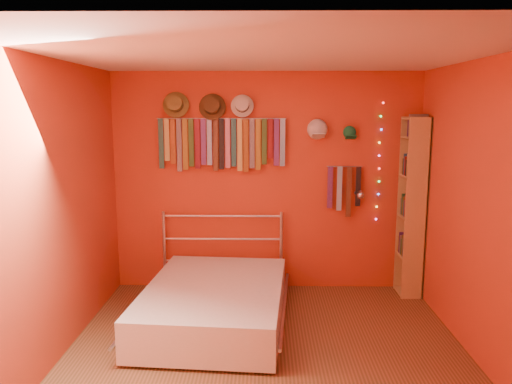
# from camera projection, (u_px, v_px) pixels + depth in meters

# --- Properties ---
(ground) EXTENTS (3.50, 3.50, 0.00)m
(ground) POSITION_uv_depth(u_px,v_px,m) (266.00, 359.00, 4.22)
(ground) COLOR #523B1C
(ground) RESTS_ON ground
(back_wall) EXTENTS (3.50, 0.02, 2.50)m
(back_wall) POSITION_uv_depth(u_px,v_px,m) (266.00, 182.00, 5.73)
(back_wall) COLOR #B0481C
(back_wall) RESTS_ON ground
(right_wall) EXTENTS (0.02, 3.50, 2.50)m
(right_wall) POSITION_uv_depth(u_px,v_px,m) (486.00, 215.00, 3.98)
(right_wall) COLOR #B0481C
(right_wall) RESTS_ON ground
(left_wall) EXTENTS (0.02, 3.50, 2.50)m
(left_wall) POSITION_uv_depth(u_px,v_px,m) (51.00, 214.00, 4.04)
(left_wall) COLOR #B0481C
(left_wall) RESTS_ON ground
(ceiling) EXTENTS (3.50, 3.50, 0.02)m
(ceiling) POSITION_uv_depth(u_px,v_px,m) (268.00, 54.00, 3.80)
(ceiling) COLOR white
(ceiling) RESTS_ON back_wall
(tie_rack) EXTENTS (1.45, 0.03, 0.60)m
(tie_rack) POSITION_uv_depth(u_px,v_px,m) (221.00, 142.00, 5.60)
(tie_rack) COLOR silver
(tie_rack) RESTS_ON back_wall
(small_tie_rack) EXTENTS (0.40, 0.03, 0.58)m
(small_tie_rack) POSITION_uv_depth(u_px,v_px,m) (344.00, 187.00, 5.67)
(small_tie_rack) COLOR silver
(small_tie_rack) RESTS_ON back_wall
(fedora_olive) EXTENTS (0.29, 0.16, 0.29)m
(fedora_olive) POSITION_uv_depth(u_px,v_px,m) (175.00, 104.00, 5.51)
(fedora_olive) COLOR olive
(fedora_olive) RESTS_ON back_wall
(fedora_brown) EXTENTS (0.30, 0.16, 0.29)m
(fedora_brown) POSITION_uv_depth(u_px,v_px,m) (212.00, 106.00, 5.50)
(fedora_brown) COLOR #483319
(fedora_brown) RESTS_ON back_wall
(fedora_white) EXTENTS (0.25, 0.14, 0.25)m
(fedora_white) POSITION_uv_depth(u_px,v_px,m) (242.00, 105.00, 5.50)
(fedora_white) COLOR beige
(fedora_white) RESTS_ON back_wall
(cap_white) EXTENTS (0.20, 0.25, 0.20)m
(cap_white) POSITION_uv_depth(u_px,v_px,m) (317.00, 129.00, 5.57)
(cap_white) COLOR silver
(cap_white) RESTS_ON back_wall
(cap_green) EXTENTS (0.16, 0.20, 0.16)m
(cap_green) POSITION_uv_depth(u_px,v_px,m) (350.00, 132.00, 5.57)
(cap_green) COLOR #1A7544
(cap_green) RESTS_ON back_wall
(fairy_lights) EXTENTS (0.05, 0.02, 1.35)m
(fairy_lights) POSITION_uv_depth(u_px,v_px,m) (379.00, 162.00, 5.63)
(fairy_lights) COLOR #FF3333
(fairy_lights) RESTS_ON back_wall
(reading_lamp) EXTENTS (0.08, 0.33, 0.10)m
(reading_lamp) POSITION_uv_depth(u_px,v_px,m) (360.00, 195.00, 5.48)
(reading_lamp) COLOR silver
(reading_lamp) RESTS_ON back_wall
(bookshelf) EXTENTS (0.25, 0.34, 2.00)m
(bookshelf) POSITION_uv_depth(u_px,v_px,m) (415.00, 206.00, 5.53)
(bookshelf) COLOR #AE894E
(bookshelf) RESTS_ON ground
(bed) EXTENTS (1.53, 1.96, 0.92)m
(bed) POSITION_uv_depth(u_px,v_px,m) (215.00, 303.00, 4.87)
(bed) COLOR silver
(bed) RESTS_ON ground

